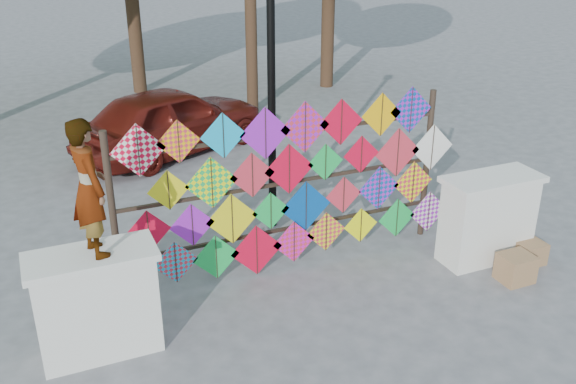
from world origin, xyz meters
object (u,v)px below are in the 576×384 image
at_px(vendor_woman, 89,188).
at_px(sedan, 171,120).
at_px(kite_rack, 295,185).
at_px(lamppost, 271,58).

relative_size(vendor_woman, sedan, 0.37).
xyz_separation_m(kite_rack, lamppost, (0.18, 1.27, 1.47)).
distance_m(kite_rack, sedan, 5.26).
relative_size(kite_rack, vendor_woman, 3.32).
bearing_deg(sedan, vendor_woman, 136.24).
relative_size(kite_rack, sedan, 1.22).
bearing_deg(lamppost, vendor_woman, -143.00).
distance_m(vendor_woman, lamppost, 3.71).
bearing_deg(vendor_woman, lamppost, -67.05).
height_order(kite_rack, lamppost, lamppost).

